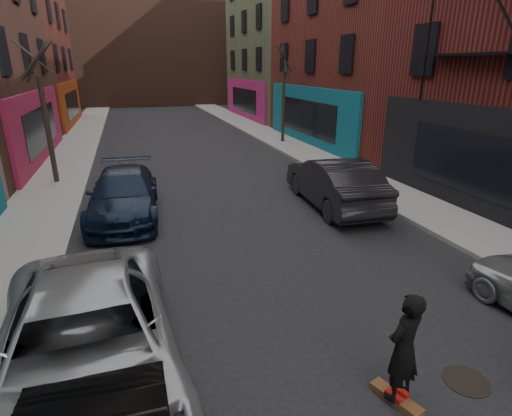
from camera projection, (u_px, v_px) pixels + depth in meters
sidewalk_left at (82, 137)px, 27.41m from camera, size 2.50×84.00×0.13m
sidewalk_right at (255, 129)px, 30.96m from camera, size 2.50×84.00×0.13m
building_far at (146, 46)px, 50.20m from camera, size 40.00×10.00×14.00m
tree_left_far at (43, 101)px, 15.53m from camera, size 2.00×2.00×6.50m
tree_right_far at (284, 86)px, 24.40m from camera, size 2.00×2.00×6.80m
parked_left_far at (87, 345)px, 5.86m from camera, size 2.93×5.83×1.58m
parked_left_end at (124, 194)px, 12.87m from camera, size 2.44×5.29×1.50m
parked_right_end at (334, 182)px, 13.85m from camera, size 2.16×5.30×1.71m
skateboard at (396, 398)px, 5.86m from camera, size 0.47×0.83×0.10m
skateboarder at (404, 348)px, 5.56m from camera, size 0.72×0.59×1.70m
manhole at (466, 381)px, 6.24m from camera, size 0.73×0.73×0.01m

